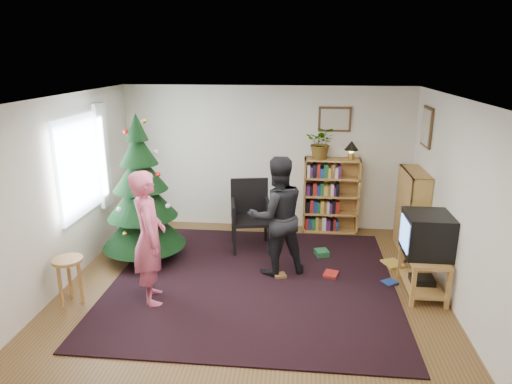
# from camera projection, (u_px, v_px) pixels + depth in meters

# --- Properties ---
(floor) EXTENTS (5.00, 5.00, 0.00)m
(floor) POSITION_uv_depth(u_px,v_px,m) (251.00, 293.00, 5.97)
(floor) COLOR brown
(floor) RESTS_ON ground
(ceiling) EXTENTS (5.00, 5.00, 0.00)m
(ceiling) POSITION_uv_depth(u_px,v_px,m) (250.00, 99.00, 5.25)
(ceiling) COLOR white
(ceiling) RESTS_ON wall_back
(wall_back) EXTENTS (5.00, 0.02, 2.50)m
(wall_back) POSITION_uv_depth(u_px,v_px,m) (266.00, 158.00, 7.99)
(wall_back) COLOR silver
(wall_back) RESTS_ON floor
(wall_front) EXTENTS (5.00, 0.02, 2.50)m
(wall_front) POSITION_uv_depth(u_px,v_px,m) (211.00, 310.00, 3.23)
(wall_front) COLOR silver
(wall_front) RESTS_ON floor
(wall_left) EXTENTS (0.02, 5.00, 2.50)m
(wall_left) POSITION_uv_depth(u_px,v_px,m) (57.00, 196.00, 5.85)
(wall_left) COLOR silver
(wall_left) RESTS_ON floor
(wall_right) EXTENTS (0.02, 5.00, 2.50)m
(wall_right) POSITION_uv_depth(u_px,v_px,m) (461.00, 209.00, 5.37)
(wall_right) COLOR silver
(wall_right) RESTS_ON floor
(rug) EXTENTS (3.80, 3.60, 0.02)m
(rug) POSITION_uv_depth(u_px,v_px,m) (253.00, 281.00, 6.26)
(rug) COLOR black
(rug) RESTS_ON floor
(window_pane) EXTENTS (0.04, 1.20, 1.40)m
(window_pane) POSITION_uv_depth(u_px,v_px,m) (79.00, 166.00, 6.35)
(window_pane) COLOR silver
(window_pane) RESTS_ON wall_left
(curtain) EXTENTS (0.06, 0.35, 1.60)m
(curtain) POSITION_uv_depth(u_px,v_px,m) (103.00, 156.00, 7.01)
(curtain) COLOR white
(curtain) RESTS_ON wall_left
(picture_back) EXTENTS (0.55, 0.03, 0.42)m
(picture_back) POSITION_uv_depth(u_px,v_px,m) (335.00, 119.00, 7.66)
(picture_back) COLOR #4C3319
(picture_back) RESTS_ON wall_back
(picture_right) EXTENTS (0.03, 0.50, 0.60)m
(picture_right) POSITION_uv_depth(u_px,v_px,m) (427.00, 127.00, 6.84)
(picture_right) COLOR #4C3319
(picture_right) RESTS_ON wall_right
(christmas_tree) EXTENTS (1.23, 1.23, 2.22)m
(christmas_tree) POSITION_uv_depth(u_px,v_px,m) (142.00, 201.00, 6.70)
(christmas_tree) COLOR #3F2816
(christmas_tree) RESTS_ON rug
(bookshelf_back) EXTENTS (0.95, 0.30, 1.30)m
(bookshelf_back) POSITION_uv_depth(u_px,v_px,m) (331.00, 195.00, 7.90)
(bookshelf_back) COLOR #C09544
(bookshelf_back) RESTS_ON floor
(bookshelf_right) EXTENTS (0.30, 0.95, 1.30)m
(bookshelf_right) POSITION_uv_depth(u_px,v_px,m) (412.00, 211.00, 7.08)
(bookshelf_right) COLOR #C09544
(bookshelf_right) RESTS_ON floor
(tv_stand) EXTENTS (0.47, 0.85, 0.55)m
(tv_stand) POSITION_uv_depth(u_px,v_px,m) (423.00, 270.00, 5.90)
(tv_stand) COLOR #C09544
(tv_stand) RESTS_ON floor
(crt_tv) EXTENTS (0.56, 0.61, 0.53)m
(crt_tv) POSITION_uv_depth(u_px,v_px,m) (427.00, 234.00, 5.76)
(crt_tv) COLOR black
(crt_tv) RESTS_ON tv_stand
(armchair) EXTENTS (0.70, 0.71, 1.10)m
(armchair) POSITION_uv_depth(u_px,v_px,m) (252.00, 211.00, 7.28)
(armchair) COLOR black
(armchair) RESTS_ON rug
(stool) EXTENTS (0.36, 0.36, 0.61)m
(stool) POSITION_uv_depth(u_px,v_px,m) (68.00, 269.00, 5.59)
(stool) COLOR #C09544
(stool) RESTS_ON floor
(person_standing) EXTENTS (0.60, 0.72, 1.70)m
(person_standing) POSITION_uv_depth(u_px,v_px,m) (149.00, 238.00, 5.56)
(person_standing) COLOR #D25472
(person_standing) RESTS_ON rug
(person_by_chair) EXTENTS (1.00, 0.90, 1.70)m
(person_by_chair) POSITION_uv_depth(u_px,v_px,m) (277.00, 216.00, 6.30)
(person_by_chair) COLOR black
(person_by_chair) RESTS_ON rug
(potted_plant) EXTENTS (0.56, 0.50, 0.55)m
(potted_plant) POSITION_uv_depth(u_px,v_px,m) (322.00, 143.00, 7.66)
(potted_plant) COLOR gray
(potted_plant) RESTS_ON bookshelf_back
(table_lamp) EXTENTS (0.24, 0.24, 0.32)m
(table_lamp) POSITION_uv_depth(u_px,v_px,m) (351.00, 147.00, 7.63)
(table_lamp) COLOR #A57F33
(table_lamp) RESTS_ON bookshelf_back
(floor_clutter) EXTENTS (1.84, 1.00, 0.08)m
(floor_clutter) POSITION_uv_depth(u_px,v_px,m) (343.00, 269.00, 6.55)
(floor_clutter) COLOR #A51E19
(floor_clutter) RESTS_ON rug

